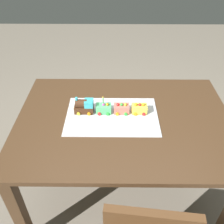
{
  "coord_description": "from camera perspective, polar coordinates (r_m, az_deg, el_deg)",
  "views": [
    {
      "loc": [
        -0.07,
        -1.24,
        1.77
      ],
      "look_at": [
        -0.08,
        0.03,
        0.77
      ],
      "focal_mm": 39.94,
      "sensor_mm": 36.0,
      "label": 1
    }
  ],
  "objects": [
    {
      "name": "ground_plane",
      "position": [
        2.17,
        2.2,
        -16.79
      ],
      "size": [
        8.0,
        8.0,
        0.0
      ],
      "primitive_type": "plane",
      "color": "gray"
    },
    {
      "name": "cake_car_gondola_lemon",
      "position": [
        1.66,
        6.27,
        0.77
      ],
      "size": [
        0.1,
        0.08,
        0.07
      ],
      "color": "#F4E04C",
      "rests_on": "cake_board"
    },
    {
      "name": "cake_car_hopper_mint_green",
      "position": [
        1.65,
        -1.9,
        0.8
      ],
      "size": [
        0.1,
        0.08,
        0.07
      ],
      "color": "#59CC7A",
      "rests_on": "cake_board"
    },
    {
      "name": "cake_car_flatbed_coral",
      "position": [
        1.65,
        2.19,
        0.8
      ],
      "size": [
        0.1,
        0.08,
        0.07
      ],
      "color": "#F27260",
      "rests_on": "cake_board"
    },
    {
      "name": "cake_board",
      "position": [
        1.64,
        -0.0,
        -0.88
      ],
      "size": [
        0.6,
        0.4,
        0.0
      ],
      "primitive_type": "cube",
      "color": "silver",
      "rests_on": "dining_table"
    },
    {
      "name": "cake_locomotive",
      "position": [
        1.65,
        -6.41,
        1.33
      ],
      "size": [
        0.14,
        0.08,
        0.12
      ],
      "color": "#472816",
      "rests_on": "cake_board"
    },
    {
      "name": "birthday_candle",
      "position": [
        1.61,
        -2.06,
        2.81
      ],
      "size": [
        0.01,
        0.01,
        0.06
      ],
      "color": "#66D872",
      "rests_on": "cake_car_hopper_mint_green"
    },
    {
      "name": "dining_table",
      "position": [
        1.69,
        2.71,
        -4.35
      ],
      "size": [
        1.4,
        1.0,
        0.74
      ],
      "color": "#4C331E",
      "rests_on": "ground"
    }
  ]
}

